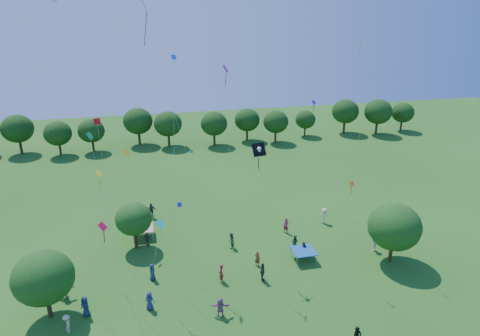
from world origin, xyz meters
The scene contains 39 objects.
near_tree_west centered at (-16.11, 12.45, 3.75)m, with size 4.74×4.74×5.89m.
near_tree_north centered at (-9.34, 21.72, 3.34)m, with size 3.73×3.73×5.03m.
near_tree_east centered at (15.08, 13.70, 3.82)m, with size 5.04×5.04×6.09m.
treeline centered at (-1.73, 55.43, 4.09)m, with size 88.01×8.77×6.77m.
tent_red_stripe centered at (-8.59, 23.77, 1.04)m, with size 2.20×2.20×1.10m.
tent_blue centered at (6.78, 15.72, 1.04)m, with size 2.20×2.20×1.10m.
crowd_person_0 centered at (-7.86, 15.67, 0.83)m, with size 0.82×0.44×1.66m, color #1A2A4D.
crowd_person_1 centered at (2.11, 15.76, 0.80)m, with size 0.59×0.38×1.59m, color maroon.
crowd_person_2 centered at (7.03, 16.44, 0.78)m, with size 0.77×0.42×1.57m, color #214D26.
crowd_person_3 centered at (11.83, 22.47, 0.94)m, with size 1.22×0.55×1.87m, color beige.
crowd_person_4 centered at (-7.55, 28.14, 0.92)m, with size 1.08×0.49×1.85m, color #38302D.
crowd_person_5 centered at (-15.34, 14.77, 0.94)m, with size 1.75×0.62×1.87m, color #965777.
crowd_person_6 centered at (-13.27, 11.93, 0.91)m, with size 0.89×0.48×1.81m, color #1A2A4D.
crowd_person_7 centered at (-1.76, 14.06, 0.89)m, with size 0.66×0.43×1.78m, color maroon.
crowd_person_8 centered at (0.26, 19.44, 0.87)m, with size 0.86×0.47×1.75m, color #265A27.
crowd_person_9 centered at (-14.46, 10.30, 0.78)m, with size 1.02×0.46×1.57m, color beige.
crowd_person_10 centered at (-8.17, 21.84, 0.77)m, with size 0.91×0.41×1.54m, color #483D39.
crowd_person_11 centered at (-2.63, 9.53, 0.87)m, with size 1.62×0.58×1.74m, color #A46090.
crowd_person_12 centered at (-8.19, 11.60, 0.83)m, with size 0.82×0.44×1.66m, color navy.
crowd_person_13 centered at (6.82, 21.24, 0.89)m, with size 0.66×0.42×1.77m, color #9B1C43.
crowd_person_14 centered at (6.62, 17.84, 0.80)m, with size 0.79×0.43×1.60m, color #265A3A.
crowd_person_15 centered at (14.40, 15.76, 0.77)m, with size 1.00×0.45×1.54m, color #B3A58F.
crowd_person_16 centered at (1.95, 13.32, 0.93)m, with size 1.09×0.49×1.85m, color #3B332F.
pirate_kite centered at (2.23, 16.16, 11.58)m, with size 1.72×3.00×10.93m.
red_high_kite centered at (-5.93, 20.21, 19.65)m, with size 5.14×8.26×22.72m.
small_kite_0 centered at (-11.00, 15.86, 11.85)m, with size 0.66×1.35×14.01m.
small_kite_1 centered at (12.55, 18.22, 15.27)m, with size 1.71×1.01×19.51m.
small_kite_2 centered at (-9.31, 23.55, 8.66)m, with size 1.39×3.17×8.88m.
small_kite_3 centered at (-3.34, 25.91, 6.89)m, with size 3.08×3.02×7.38m.
small_kite_4 centered at (-5.42, 12.58, 13.56)m, with size 1.03×3.45×19.24m.
small_kite_5 centered at (12.54, 27.26, 10.48)m, with size 2.28×5.97×11.78m.
small_kite_6 centered at (-13.36, 28.31, 17.77)m, with size 6.94×4.15×23.03m.
small_kite_7 centered at (-6.98, 11.96, 7.00)m, with size 1.45×2.81×6.73m.
small_kite_8 centered at (-10.98, 9.66, 8.26)m, with size 1.85×3.61×8.30m.
small_kite_9 centered at (9.29, 13.46, 7.63)m, with size 1.43×5.16×8.20m.
small_kite_10 centered at (-11.20, 11.09, 10.28)m, with size 2.06×1.41×11.56m.
small_kite_11 centered at (-11.36, 14.47, 11.77)m, with size 1.07×1.04×13.38m.
small_kite_12 centered at (-5.13, 16.50, 5.67)m, with size 1.19×2.74×5.60m.
small_kite_13 centered at (-0.33, 17.61, 15.57)m, with size 0.81×1.01×17.61m.
Camera 1 is at (-7.22, -18.28, 23.77)m, focal length 32.00 mm.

